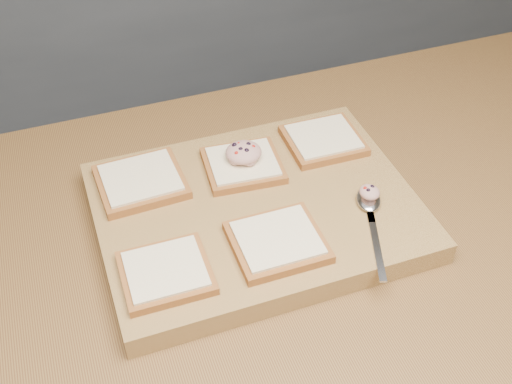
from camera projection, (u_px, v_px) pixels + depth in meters
island_counter at (326, 367)px, 1.32m from camera, size 2.00×0.80×0.90m
back_counter at (161, 36)px, 2.30m from camera, size 3.60×0.62×0.94m
cutting_board at (256, 211)px, 0.99m from camera, size 0.48×0.36×0.04m
bread_far_left at (141, 181)px, 1.00m from camera, size 0.14×0.13×0.02m
bread_far_center at (243, 165)px, 1.03m from camera, size 0.13×0.12×0.02m
bread_far_right at (323, 140)px, 1.08m from camera, size 0.13×0.12×0.02m
bread_near_left at (166, 272)px, 0.87m from camera, size 0.12×0.11×0.02m
bread_near_center at (277, 241)px, 0.91m from camera, size 0.13×0.12×0.02m
tuna_salad_dollop at (243, 152)px, 1.02m from camera, size 0.06×0.06×0.03m
spoon at (370, 206)px, 0.97m from camera, size 0.09×0.18×0.01m
spoon_salad at (370, 192)px, 0.97m from camera, size 0.03×0.03×0.02m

